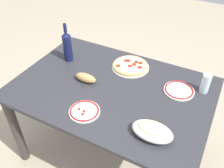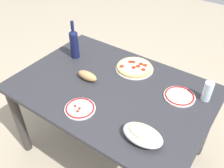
{
  "view_description": "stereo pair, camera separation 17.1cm",
  "coord_description": "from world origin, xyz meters",
  "px_view_note": "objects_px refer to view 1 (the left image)",
  "views": [
    {
      "loc": [
        0.62,
        -1.18,
        1.84
      ],
      "look_at": [
        0.0,
        0.0,
        0.75
      ],
      "focal_mm": 39.56,
      "sensor_mm": 36.0,
      "label": 1
    },
    {
      "loc": [
        0.77,
        -1.09,
        1.84
      ],
      "look_at": [
        0.0,
        0.0,
        0.75
      ],
      "focal_mm": 39.56,
      "sensor_mm": 36.0,
      "label": 2
    }
  ],
  "objects_px": {
    "side_plate_near": "(179,90)",
    "side_plate_far": "(84,111)",
    "dining_table": "(112,99)",
    "bread_loaf": "(86,78)",
    "wine_bottle": "(67,46)",
    "water_glass": "(206,83)",
    "baked_pasta_dish": "(152,131)",
    "pepperoni_pizza": "(130,66)"
  },
  "relations": [
    {
      "from": "dining_table",
      "to": "pepperoni_pizza",
      "type": "bearing_deg",
      "value": 87.25
    },
    {
      "from": "dining_table",
      "to": "wine_bottle",
      "type": "xyz_separation_m",
      "value": [
        -0.47,
        0.15,
        0.24
      ]
    },
    {
      "from": "side_plate_near",
      "to": "bread_loaf",
      "type": "xyz_separation_m",
      "value": [
        -0.63,
        -0.21,
        0.02
      ]
    },
    {
      "from": "pepperoni_pizza",
      "to": "wine_bottle",
      "type": "bearing_deg",
      "value": -164.86
    },
    {
      "from": "pepperoni_pizza",
      "to": "bread_loaf",
      "type": "xyz_separation_m",
      "value": [
        -0.21,
        -0.31,
        0.02
      ]
    },
    {
      "from": "pepperoni_pizza",
      "to": "baked_pasta_dish",
      "type": "distance_m",
      "value": 0.68
    },
    {
      "from": "dining_table",
      "to": "bread_loaf",
      "type": "bearing_deg",
      "value": -172.16
    },
    {
      "from": "wine_bottle",
      "to": "bread_loaf",
      "type": "bearing_deg",
      "value": -32.85
    },
    {
      "from": "wine_bottle",
      "to": "water_glass",
      "type": "distance_m",
      "value": 1.06
    },
    {
      "from": "pepperoni_pizza",
      "to": "bread_loaf",
      "type": "distance_m",
      "value": 0.38
    },
    {
      "from": "water_glass",
      "to": "bread_loaf",
      "type": "relative_size",
      "value": 0.84
    },
    {
      "from": "baked_pasta_dish",
      "to": "bread_loaf",
      "type": "relative_size",
      "value": 1.46
    },
    {
      "from": "side_plate_far",
      "to": "bread_loaf",
      "type": "height_order",
      "value": "bread_loaf"
    },
    {
      "from": "wine_bottle",
      "to": "bread_loaf",
      "type": "xyz_separation_m",
      "value": [
        0.27,
        -0.18,
        -0.1
      ]
    },
    {
      "from": "baked_pasta_dish",
      "to": "bread_loaf",
      "type": "height_order",
      "value": "baked_pasta_dish"
    },
    {
      "from": "water_glass",
      "to": "side_plate_near",
      "type": "height_order",
      "value": "water_glass"
    },
    {
      "from": "wine_bottle",
      "to": "side_plate_near",
      "type": "height_order",
      "value": "wine_bottle"
    },
    {
      "from": "side_plate_near",
      "to": "side_plate_far",
      "type": "bearing_deg",
      "value": -134.7
    },
    {
      "from": "wine_bottle",
      "to": "side_plate_near",
      "type": "bearing_deg",
      "value": 1.76
    },
    {
      "from": "baked_pasta_dish",
      "to": "side_plate_far",
      "type": "height_order",
      "value": "baked_pasta_dish"
    },
    {
      "from": "baked_pasta_dish",
      "to": "bread_loaf",
      "type": "xyz_separation_m",
      "value": [
        -0.6,
        0.24,
        -0.01
      ]
    },
    {
      "from": "pepperoni_pizza",
      "to": "baked_pasta_dish",
      "type": "relative_size",
      "value": 1.22
    },
    {
      "from": "bread_loaf",
      "to": "side_plate_far",
      "type": "bearing_deg",
      "value": -59.18
    },
    {
      "from": "pepperoni_pizza",
      "to": "side_plate_far",
      "type": "relative_size",
      "value": 1.48
    },
    {
      "from": "wine_bottle",
      "to": "water_glass",
      "type": "xyz_separation_m",
      "value": [
        1.05,
        0.11,
        -0.06
      ]
    },
    {
      "from": "baked_pasta_dish",
      "to": "side_plate_far",
      "type": "distance_m",
      "value": 0.44
    },
    {
      "from": "side_plate_near",
      "to": "bread_loaf",
      "type": "bearing_deg",
      "value": -161.88
    },
    {
      "from": "side_plate_far",
      "to": "bread_loaf",
      "type": "relative_size",
      "value": 1.2
    },
    {
      "from": "baked_pasta_dish",
      "to": "bread_loaf",
      "type": "bearing_deg",
      "value": 157.75
    },
    {
      "from": "pepperoni_pizza",
      "to": "baked_pasta_dish",
      "type": "xyz_separation_m",
      "value": [
        0.38,
        -0.55,
        0.03
      ]
    },
    {
      "from": "wine_bottle",
      "to": "side_plate_far",
      "type": "distance_m",
      "value": 0.63
    },
    {
      "from": "wine_bottle",
      "to": "bread_loaf",
      "type": "distance_m",
      "value": 0.34
    },
    {
      "from": "pepperoni_pizza",
      "to": "side_plate_far",
      "type": "distance_m",
      "value": 0.58
    },
    {
      "from": "side_plate_far",
      "to": "wine_bottle",
      "type": "bearing_deg",
      "value": 134.32
    },
    {
      "from": "dining_table",
      "to": "water_glass",
      "type": "xyz_separation_m",
      "value": [
        0.58,
        0.26,
        0.18
      ]
    },
    {
      "from": "dining_table",
      "to": "baked_pasta_dish",
      "type": "height_order",
      "value": "baked_pasta_dish"
    },
    {
      "from": "water_glass",
      "to": "dining_table",
      "type": "bearing_deg",
      "value": -156.11
    },
    {
      "from": "wine_bottle",
      "to": "water_glass",
      "type": "relative_size",
      "value": 2.26
    },
    {
      "from": "wine_bottle",
      "to": "side_plate_near",
      "type": "relative_size",
      "value": 1.5
    },
    {
      "from": "side_plate_near",
      "to": "side_plate_far",
      "type": "distance_m",
      "value": 0.66
    },
    {
      "from": "dining_table",
      "to": "bread_loaf",
      "type": "distance_m",
      "value": 0.25
    },
    {
      "from": "dining_table",
      "to": "side_plate_near",
      "type": "xyz_separation_m",
      "value": [
        0.43,
        0.18,
        0.12
      ]
    }
  ]
}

